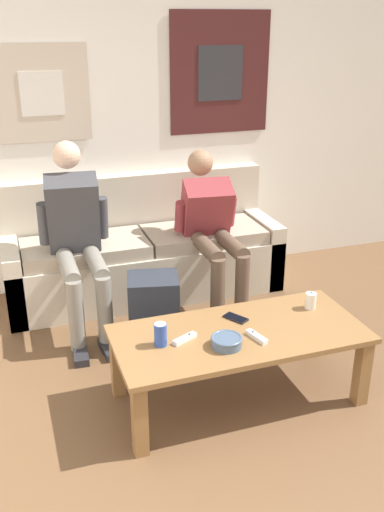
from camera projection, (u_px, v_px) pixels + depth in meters
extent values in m
cube|color=white|center=(117.00, 119.00, 4.23)|extent=(10.00, 0.05, 2.55)
cube|color=beige|center=(42.00, 94.00, 3.96)|extent=(0.66, 0.01, 0.67)
cube|color=silver|center=(42.00, 94.00, 3.96)|extent=(0.30, 0.01, 0.30)
cube|color=#471E1E|center=(220.00, 73.00, 4.32)|extent=(0.80, 0.01, 0.89)
cube|color=#2D2D33|center=(221.00, 73.00, 4.32)|extent=(0.36, 0.01, 0.40)
cube|color=beige|center=(136.00, 228.00, 4.50)|extent=(2.05, 0.13, 0.88)
cube|color=beige|center=(147.00, 272.00, 4.31)|extent=(2.05, 0.53, 0.40)
cube|color=beige|center=(14.00, 282.00, 3.99)|extent=(0.12, 0.53, 0.52)
cube|color=beige|center=(263.00, 249.00, 4.57)|extent=(0.12, 0.53, 0.52)
cube|color=#B2A38E|center=(85.00, 249.00, 4.08)|extent=(0.88, 0.49, 0.10)
cube|color=#B2A38E|center=(204.00, 234.00, 4.35)|extent=(0.88, 0.49, 0.10)
cube|color=olive|center=(240.00, 334.00, 3.04)|extent=(1.35, 0.62, 0.03)
cube|color=olive|center=(117.00, 364.00, 3.16)|extent=(0.07, 0.07, 0.39)
cube|color=olive|center=(314.00, 328.00, 3.53)|extent=(0.07, 0.07, 0.39)
cube|color=olive|center=(140.00, 420.00, 2.72)|extent=(0.07, 0.07, 0.39)
cube|color=olive|center=(362.00, 372.00, 3.09)|extent=(0.07, 0.07, 0.39)
cylinder|color=gray|center=(68.00, 268.00, 3.64)|extent=(0.11, 0.44, 0.11)
cylinder|color=gray|center=(76.00, 316.00, 3.54)|extent=(0.10, 0.10, 0.47)
cube|color=#232328|center=(81.00, 354.00, 3.57)|extent=(0.11, 0.25, 0.05)
cylinder|color=gray|center=(96.00, 264.00, 3.69)|extent=(0.11, 0.44, 0.11)
cylinder|color=gray|center=(105.00, 311.00, 3.59)|extent=(0.10, 0.10, 0.47)
cube|color=#232328|center=(109.00, 349.00, 3.62)|extent=(0.11, 0.25, 0.05)
cube|color=#3F3F44|center=(73.00, 215.00, 3.81)|extent=(0.37, 0.37, 0.57)
sphere|color=beige|center=(66.00, 155.00, 3.74)|extent=(0.18, 0.18, 0.18)
cylinder|color=#3F3F44|center=(44.00, 224.00, 3.77)|extent=(0.08, 0.11, 0.30)
cylinder|color=#3F3F44|center=(102.00, 218.00, 3.89)|extent=(0.08, 0.11, 0.30)
cylinder|color=brown|center=(208.00, 249.00, 3.94)|extent=(0.11, 0.40, 0.11)
cylinder|color=brown|center=(218.00, 291.00, 3.86)|extent=(0.10, 0.10, 0.47)
cube|color=#232328|center=(221.00, 326.00, 3.89)|extent=(0.11, 0.25, 0.05)
cylinder|color=brown|center=(232.00, 246.00, 4.00)|extent=(0.11, 0.40, 0.11)
cylinder|color=brown|center=(242.00, 287.00, 3.91)|extent=(0.10, 0.10, 0.47)
cube|color=#232328|center=(245.00, 322.00, 3.94)|extent=(0.11, 0.25, 0.05)
cube|color=maroon|center=(206.00, 209.00, 4.14)|extent=(0.38, 0.40, 0.47)
sphere|color=#9E7556|center=(200.00, 163.00, 4.13)|extent=(0.19, 0.19, 0.19)
cylinder|color=maroon|center=(180.00, 216.00, 4.11)|extent=(0.08, 0.12, 0.24)
cylinder|color=maroon|center=(230.00, 211.00, 4.22)|extent=(0.08, 0.12, 0.24)
cube|color=#282D38|center=(154.00, 310.00, 3.66)|extent=(0.37, 0.34, 0.47)
cube|color=#282D38|center=(155.00, 334.00, 3.59)|extent=(0.24, 0.14, 0.21)
cylinder|color=#475B75|center=(227.00, 342.00, 2.89)|extent=(0.16, 0.16, 0.05)
torus|color=#475B75|center=(227.00, 338.00, 2.88)|extent=(0.16, 0.16, 0.02)
cylinder|color=silver|center=(311.00, 301.00, 3.27)|extent=(0.06, 0.06, 0.10)
cylinder|color=black|center=(311.00, 292.00, 3.25)|extent=(0.00, 0.00, 0.01)
cylinder|color=#28479E|center=(160.00, 335.00, 2.89)|extent=(0.07, 0.07, 0.12)
cylinder|color=silver|center=(160.00, 324.00, 2.87)|extent=(0.06, 0.06, 0.00)
cube|color=white|center=(257.00, 337.00, 2.97)|extent=(0.07, 0.15, 0.02)
cylinder|color=#333842|center=(253.00, 332.00, 2.98)|extent=(0.01, 0.01, 0.00)
cube|color=white|center=(185.00, 339.00, 2.95)|extent=(0.14, 0.09, 0.02)
cylinder|color=#333842|center=(189.00, 334.00, 2.96)|extent=(0.01, 0.01, 0.00)
cube|color=black|center=(236.00, 318.00, 3.17)|extent=(0.13, 0.15, 0.01)
cube|color=black|center=(236.00, 317.00, 3.16)|extent=(0.11, 0.14, 0.00)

